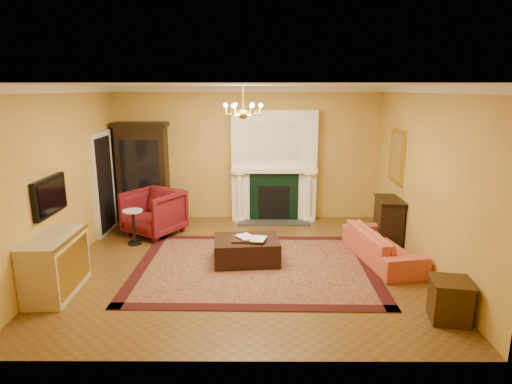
{
  "coord_description": "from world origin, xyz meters",
  "views": [
    {
      "loc": [
        0.23,
        -6.91,
        2.94
      ],
      "look_at": [
        0.2,
        0.3,
        1.2
      ],
      "focal_mm": 30.0,
      "sensor_mm": 36.0,
      "label": 1
    }
  ],
  "objects_px": {
    "china_cabinet": "(144,175)",
    "console_table": "(388,221)",
    "end_table": "(450,301)",
    "coral_sofa": "(382,240)",
    "leather_ottoman": "(246,250)",
    "pedestal_table": "(134,224)",
    "wingback_armchair": "(154,210)",
    "commode": "(55,265)"
  },
  "relations": [
    {
      "from": "china_cabinet",
      "to": "console_table",
      "type": "xyz_separation_m",
      "value": [
        5.11,
        -1.43,
        -0.64
      ]
    },
    {
      "from": "end_table",
      "to": "console_table",
      "type": "height_order",
      "value": "console_table"
    },
    {
      "from": "coral_sofa",
      "to": "console_table",
      "type": "height_order",
      "value": "console_table"
    },
    {
      "from": "console_table",
      "to": "leather_ottoman",
      "type": "relative_size",
      "value": 0.77
    },
    {
      "from": "china_cabinet",
      "to": "end_table",
      "type": "relative_size",
      "value": 4.03
    },
    {
      "from": "pedestal_table",
      "to": "end_table",
      "type": "height_order",
      "value": "pedestal_table"
    },
    {
      "from": "wingback_armchair",
      "to": "pedestal_table",
      "type": "bearing_deg",
      "value": -81.69
    },
    {
      "from": "wingback_armchair",
      "to": "end_table",
      "type": "xyz_separation_m",
      "value": [
        4.63,
        -3.4,
        -0.25
      ]
    },
    {
      "from": "commode",
      "to": "leather_ottoman",
      "type": "xyz_separation_m",
      "value": [
        2.77,
        1.15,
        -0.22
      ]
    },
    {
      "from": "china_cabinet",
      "to": "end_table",
      "type": "height_order",
      "value": "china_cabinet"
    },
    {
      "from": "pedestal_table",
      "to": "wingback_armchair",
      "type": "bearing_deg",
      "value": 66.68
    },
    {
      "from": "pedestal_table",
      "to": "coral_sofa",
      "type": "bearing_deg",
      "value": -9.98
    },
    {
      "from": "wingback_armchair",
      "to": "coral_sofa",
      "type": "height_order",
      "value": "wingback_armchair"
    },
    {
      "from": "china_cabinet",
      "to": "commode",
      "type": "height_order",
      "value": "china_cabinet"
    },
    {
      "from": "console_table",
      "to": "leather_ottoman",
      "type": "height_order",
      "value": "console_table"
    },
    {
      "from": "wingback_armchair",
      "to": "coral_sofa",
      "type": "relative_size",
      "value": 0.54
    },
    {
      "from": "wingback_armchair",
      "to": "console_table",
      "type": "relative_size",
      "value": 1.2
    },
    {
      "from": "china_cabinet",
      "to": "end_table",
      "type": "distance_m",
      "value": 6.72
    },
    {
      "from": "pedestal_table",
      "to": "commode",
      "type": "xyz_separation_m",
      "value": [
        -0.57,
        -2.04,
        0.04
      ]
    },
    {
      "from": "wingback_armchair",
      "to": "commode",
      "type": "height_order",
      "value": "wingback_armchair"
    },
    {
      "from": "wingback_armchair",
      "to": "pedestal_table",
      "type": "distance_m",
      "value": 0.66
    },
    {
      "from": "end_table",
      "to": "leather_ottoman",
      "type": "xyz_separation_m",
      "value": [
        -2.68,
        1.91,
        -0.04
      ]
    },
    {
      "from": "pedestal_table",
      "to": "leather_ottoman",
      "type": "xyz_separation_m",
      "value": [
        2.2,
        -0.89,
        -0.17
      ]
    },
    {
      "from": "commode",
      "to": "pedestal_table",
      "type": "bearing_deg",
      "value": 72.89
    },
    {
      "from": "commode",
      "to": "wingback_armchair",
      "type": "bearing_deg",
      "value": 71.06
    },
    {
      "from": "commode",
      "to": "china_cabinet",
      "type": "bearing_deg",
      "value": 82.06
    },
    {
      "from": "china_cabinet",
      "to": "commode",
      "type": "xyz_separation_m",
      "value": [
        -0.4,
        -3.59,
        -0.63
      ]
    },
    {
      "from": "china_cabinet",
      "to": "wingback_armchair",
      "type": "distance_m",
      "value": 1.18
    },
    {
      "from": "wingback_armchair",
      "to": "end_table",
      "type": "relative_size",
      "value": 1.93
    },
    {
      "from": "leather_ottoman",
      "to": "china_cabinet",
      "type": "bearing_deg",
      "value": 128.91
    },
    {
      "from": "commode",
      "to": "console_table",
      "type": "relative_size",
      "value": 1.38
    },
    {
      "from": "china_cabinet",
      "to": "end_table",
      "type": "bearing_deg",
      "value": -41.56
    },
    {
      "from": "coral_sofa",
      "to": "leather_ottoman",
      "type": "xyz_separation_m",
      "value": [
        -2.37,
        -0.09,
        -0.15
      ]
    },
    {
      "from": "china_cabinet",
      "to": "coral_sofa",
      "type": "distance_m",
      "value": 5.34
    },
    {
      "from": "china_cabinet",
      "to": "wingback_armchair",
      "type": "bearing_deg",
      "value": -66.87
    },
    {
      "from": "commode",
      "to": "coral_sofa",
      "type": "xyz_separation_m",
      "value": [
        5.14,
        1.23,
        -0.07
      ]
    },
    {
      "from": "china_cabinet",
      "to": "leather_ottoman",
      "type": "distance_m",
      "value": 3.51
    },
    {
      "from": "china_cabinet",
      "to": "pedestal_table",
      "type": "xyz_separation_m",
      "value": [
        0.17,
        -1.55,
        -0.67
      ]
    },
    {
      "from": "end_table",
      "to": "leather_ottoman",
      "type": "distance_m",
      "value": 3.29
    },
    {
      "from": "end_table",
      "to": "china_cabinet",
      "type": "bearing_deg",
      "value": 139.24
    },
    {
      "from": "wingback_armchair",
      "to": "coral_sofa",
      "type": "distance_m",
      "value": 4.54
    },
    {
      "from": "china_cabinet",
      "to": "wingback_armchair",
      "type": "xyz_separation_m",
      "value": [
        0.42,
        -0.95,
        -0.56
      ]
    }
  ]
}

